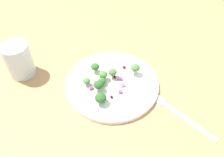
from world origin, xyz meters
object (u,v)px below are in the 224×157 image
Objects in this scene: broccoli_floret_0 at (87,81)px; broccoli_floret_1 at (113,72)px; fork at (179,114)px; water_glass at (19,60)px; broccoli_floret_2 at (98,85)px; plate at (112,83)px.

broccoli_floret_1 is (5.73, -5.19, 0.48)cm from broccoli_floret_0.
fork is 1.82× the size of water_glass.
broccoli_floret_2 is 23.91cm from water_glass.
broccoli_floret_2 is 21.52cm from fork.
broccoli_floret_1 is at bearing 78.90° from fork.
fork is (2.20, -21.17, -3.20)cm from broccoli_floret_2.
broccoli_floret_0 reaches higher than plate.
plate is at bearing -76.40° from water_glass.
broccoli_floret_2 is at bearing -95.18° from broccoli_floret_0.
water_glass reaches higher than broccoli_floret_1.
broccoli_floret_2 is 0.27× the size of water_glass.
broccoli_floret_1 reaches higher than broccoli_floret_0.
broccoli_floret_1 is at bearing 15.85° from plate.
plate is 19.30cm from fork.
broccoli_floret_2 is 0.15× the size of fork.
broccoli_floret_2 is at bearing 166.71° from broccoli_floret_1.
plate is 12.71× the size of broccoli_floret_0.
fork is (1.86, -24.93, -2.59)cm from broccoli_floret_0.
broccoli_floret_1 is 20.35cm from fork.
water_glass is at bearing 95.43° from fork.
plate is 7.17cm from broccoli_floret_0.
water_glass is at bearing 94.97° from broccoli_floret_2.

